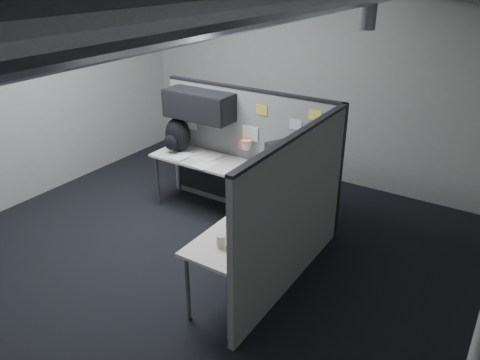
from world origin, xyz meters
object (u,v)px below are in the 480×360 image
Objects in this scene: desk at (239,189)px; backpack at (177,136)px; monitor at (289,164)px; keyboard at (250,188)px; phone at (251,226)px.

desk is 5.17× the size of backpack.
monitor reaches higher than keyboard.
keyboard is 1.47m from backpack.
backpack reaches higher than phone.
backpack reaches higher than desk.
backpack is at bearing 165.30° from desk.
backpack is (-1.38, 0.45, 0.20)m from keyboard.
monitor reaches higher than backpack.
keyboard is (-0.29, -0.36, -0.22)m from monitor.
monitor is 1.23× the size of backpack.
keyboard reaches higher than desk.
monitor is 1.22× the size of keyboard.
backpack is (-1.67, 0.09, -0.02)m from monitor.
desk is 1.23m from backpack.
phone is (0.45, -0.71, 0.02)m from keyboard.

